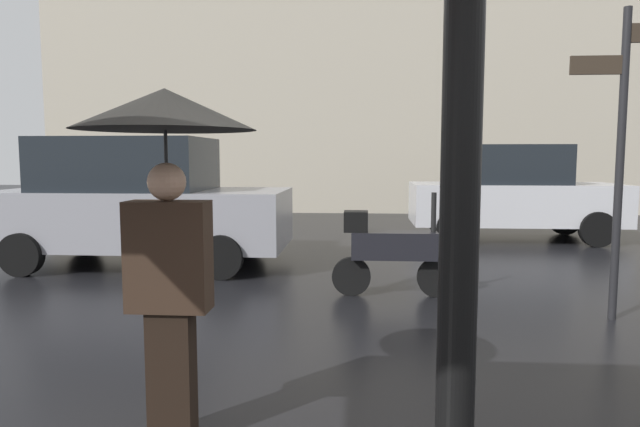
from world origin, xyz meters
TOP-DOWN VIEW (x-y plane):
  - pedestrian_with_umbrella at (-1.44, 1.04)m, footprint 1.01×1.01m
  - parked_scooter at (-0.01, 4.57)m, footprint 1.46×0.32m
  - parked_car_left at (2.61, 9.37)m, footprint 4.00×1.84m
  - parked_car_right at (-3.70, 6.24)m, footprint 4.31×1.98m
  - street_signpost at (2.20, 3.77)m, footprint 1.08×0.08m

SIDE VIEW (x-z plane):
  - parked_scooter at x=-0.01m, z-range -0.06..1.17m
  - parked_car_left at x=2.61m, z-range 0.01..1.89m
  - parked_car_right at x=-3.70m, z-range 0.00..1.93m
  - pedestrian_with_umbrella at x=-1.44m, z-range 0.59..2.61m
  - street_signpost at x=2.20m, z-range 0.32..3.41m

